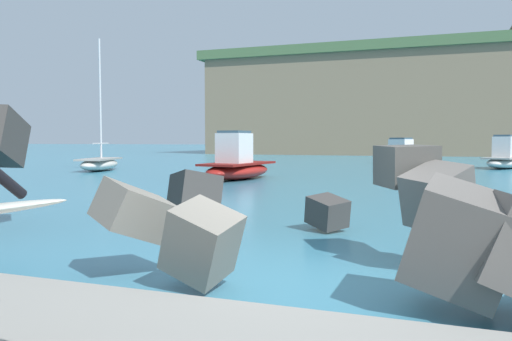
% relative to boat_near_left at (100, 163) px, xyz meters
% --- Properties ---
extents(ground_plane, '(400.00, 400.00, 0.00)m').
position_rel_boat_near_left_xyz_m(ground_plane, '(17.51, -19.05, -0.48)').
color(ground_plane, teal).
extents(breakwater_jetty, '(30.93, 5.97, 2.57)m').
position_rel_boat_near_left_xyz_m(breakwater_jetty, '(16.83, -17.78, 0.56)').
color(breakwater_jetty, '#4C4944').
rests_on(breakwater_jetty, ground).
extents(boat_near_left, '(2.94, 4.72, 7.97)m').
position_rel_boat_near_left_xyz_m(boat_near_left, '(0.00, 0.00, 0.00)').
color(boat_near_left, beige).
rests_on(boat_near_left, ground).
extents(boat_near_centre, '(2.59, 5.07, 2.29)m').
position_rel_boat_near_left_xyz_m(boat_near_centre, '(10.37, -3.42, 0.21)').
color(boat_near_centre, maroon).
rests_on(boat_near_centre, ground).
extents(boat_near_right, '(5.38, 4.99, 2.05)m').
position_rel_boat_near_left_xyz_m(boat_near_right, '(16.88, 14.41, 0.20)').
color(boat_near_right, beige).
rests_on(boat_near_right, ground).
extents(boat_far_centre, '(3.67, 5.77, 2.20)m').
position_rel_boat_near_left_xyz_m(boat_far_centre, '(23.48, 11.18, 0.18)').
color(boat_far_centre, beige).
rests_on(boat_far_centre, ground).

